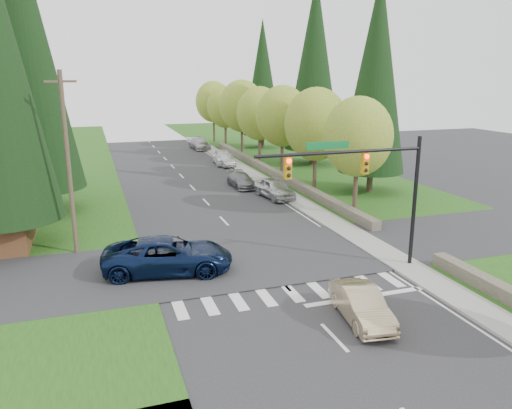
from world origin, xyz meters
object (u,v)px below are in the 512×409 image
parked_car_a (275,188)px  parked_car_d (223,157)px  parked_car_c (226,160)px  parked_car_b (242,180)px  parked_car_e (200,144)px  sedan_champagne (361,305)px  suv_navy (168,255)px

parked_car_a → parked_car_d: (0.00, 16.60, 0.02)m
parked_car_c → parked_car_b: bearing=-97.2°
parked_car_c → parked_car_e: bearing=90.3°
sedan_champagne → parked_car_c: sedan_champagne is taller
parked_car_e → suv_navy: bearing=-106.9°
parked_car_a → parked_car_c: size_ratio=1.21×
parked_car_a → parked_car_b: size_ratio=1.08×
sedan_champagne → parked_car_b: sedan_champagne is taller
sedan_champagne → suv_navy: size_ratio=0.64×
sedan_champagne → parked_car_e: parked_car_e is taller
sedan_champagne → parked_car_c: size_ratio=1.07×
parked_car_a → parked_car_e: parked_car_a is taller
parked_car_d → sedan_champagne: bearing=-91.5°
parked_car_a → parked_car_d: size_ratio=0.98×
parked_car_b → parked_car_d: bearing=81.5°
suv_navy → parked_car_e: bearing=-3.6°
parked_car_a → parked_car_b: parked_car_a is taller
parked_car_a → parked_car_e: size_ratio=0.92×
suv_navy → parked_car_c: 30.33m
parked_car_b → parked_car_d: parked_car_d is taller
parked_car_d → parked_car_a: bearing=-85.4°
sedan_champagne → parked_car_d: bearing=91.7°
suv_navy → parked_car_d: (10.60, 29.68, -0.09)m
sedan_champagne → parked_car_c: 36.24m
parked_car_d → parked_car_e: parked_car_d is taller
parked_car_a → parked_car_c: bearing=83.3°
parked_car_c → parked_car_d: bearing=90.3°
parked_car_b → parked_car_c: parked_car_c is taller
suv_navy → parked_car_e: suv_navy is taller
parked_car_b → parked_car_e: 24.15m
suv_navy → parked_car_e: size_ratio=1.27×
suv_navy → parked_car_a: size_ratio=1.38×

